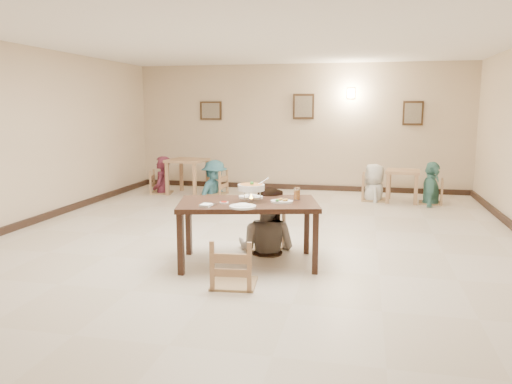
% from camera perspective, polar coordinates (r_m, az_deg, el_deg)
% --- Properties ---
extents(floor, '(10.00, 10.00, 0.00)m').
position_cam_1_polar(floor, '(7.44, -0.20, -5.77)').
color(floor, beige).
rests_on(floor, ground).
extents(ceiling, '(10.00, 10.00, 0.00)m').
position_cam_1_polar(ceiling, '(7.25, -0.21, 17.75)').
color(ceiling, white).
rests_on(ceiling, wall_back).
extents(wall_back, '(10.00, 0.00, 10.00)m').
position_cam_1_polar(wall_back, '(12.11, 4.96, 7.34)').
color(wall_back, beige).
rests_on(wall_back, floor).
extents(wall_front, '(10.00, 0.00, 10.00)m').
position_cam_1_polar(wall_front, '(2.58, -25.03, -1.92)').
color(wall_front, beige).
rests_on(wall_front, floor).
extents(wall_left, '(0.00, 10.00, 10.00)m').
position_cam_1_polar(wall_left, '(8.95, -26.20, 5.60)').
color(wall_left, beige).
rests_on(wall_left, floor).
extents(baseboard_back, '(8.00, 0.06, 0.12)m').
position_cam_1_polar(baseboard_back, '(12.23, 4.85, 0.58)').
color(baseboard_back, black).
rests_on(baseboard_back, floor).
extents(baseboard_left, '(0.06, 10.00, 0.12)m').
position_cam_1_polar(baseboard_left, '(9.12, -25.39, -3.44)').
color(baseboard_left, black).
rests_on(baseboard_left, floor).
extents(picture_a, '(0.55, 0.04, 0.45)m').
position_cam_1_polar(picture_a, '(12.54, -5.19, 9.24)').
color(picture_a, '#352214').
rests_on(picture_a, wall_back).
extents(picture_b, '(0.50, 0.04, 0.60)m').
position_cam_1_polar(picture_b, '(12.05, 5.45, 9.70)').
color(picture_b, '#352214').
rests_on(picture_b, wall_back).
extents(picture_c, '(0.45, 0.04, 0.55)m').
position_cam_1_polar(picture_c, '(12.01, 17.50, 8.59)').
color(picture_c, '#352214').
rests_on(picture_c, wall_back).
extents(wall_sconce, '(0.16, 0.05, 0.22)m').
position_cam_1_polar(wall_sconce, '(11.97, 10.81, 11.01)').
color(wall_sconce, '#FFD88C').
rests_on(wall_sconce, wall_back).
extents(main_table, '(1.90, 1.35, 0.81)m').
position_cam_1_polar(main_table, '(6.29, -0.92, -1.84)').
color(main_table, '#351D14').
rests_on(main_table, floor).
extents(chair_far, '(0.43, 0.43, 0.92)m').
position_cam_1_polar(chair_far, '(6.99, 1.21, -2.91)').
color(chair_far, tan).
rests_on(chair_far, floor).
extents(chair_near, '(0.49, 0.49, 1.05)m').
position_cam_1_polar(chair_near, '(5.58, -2.57, -5.48)').
color(chair_near, tan).
rests_on(chair_near, floor).
extents(main_diner, '(1.01, 0.85, 1.82)m').
position_cam_1_polar(main_diner, '(6.82, 1.24, 0.64)').
color(main_diner, gray).
rests_on(main_diner, floor).
extents(curry_warmer, '(0.38, 0.34, 0.30)m').
position_cam_1_polar(curry_warmer, '(6.25, -0.55, 0.51)').
color(curry_warmer, silver).
rests_on(curry_warmer, main_table).
extents(rice_plate_far, '(0.32, 0.32, 0.07)m').
position_cam_1_polar(rice_plate_far, '(6.52, -0.60, -0.55)').
color(rice_plate_far, white).
rests_on(rice_plate_far, main_table).
extents(rice_plate_near, '(0.32, 0.32, 0.07)m').
position_cam_1_polar(rice_plate_near, '(5.89, -1.53, -1.65)').
color(rice_plate_near, white).
rests_on(rice_plate_near, main_table).
extents(fried_plate, '(0.28, 0.28, 0.06)m').
position_cam_1_polar(fried_plate, '(6.22, 2.94, -1.01)').
color(fried_plate, white).
rests_on(fried_plate, main_table).
extents(chili_dish, '(0.11, 0.11, 0.02)m').
position_cam_1_polar(chili_dish, '(6.17, -3.67, -1.21)').
color(chili_dish, white).
rests_on(chili_dish, main_table).
extents(napkin_cutlery, '(0.17, 0.24, 0.03)m').
position_cam_1_polar(napkin_cutlery, '(6.00, -5.69, -1.51)').
color(napkin_cutlery, white).
rests_on(napkin_cutlery, main_table).
extents(drink_glass, '(0.08, 0.08, 0.16)m').
position_cam_1_polar(drink_glass, '(6.42, 4.70, -0.23)').
color(drink_glass, white).
rests_on(drink_glass, main_table).
extents(bg_table_left, '(0.90, 0.90, 0.81)m').
position_cam_1_polar(bg_table_left, '(11.59, -7.84, 3.06)').
color(bg_table_left, tan).
rests_on(bg_table_left, floor).
extents(bg_table_right, '(0.74, 0.74, 0.68)m').
position_cam_1_polar(bg_table_right, '(10.95, 16.42, 1.73)').
color(bg_table_right, tan).
rests_on(bg_table_right, floor).
extents(bg_chair_ll, '(0.48, 0.48, 1.02)m').
position_cam_1_polar(bg_chair_ll, '(11.80, -10.77, 2.30)').
color(bg_chair_ll, tan).
rests_on(bg_chair_ll, floor).
extents(bg_chair_lr, '(0.49, 0.49, 1.05)m').
position_cam_1_polar(bg_chair_lr, '(11.45, -4.78, 2.31)').
color(bg_chair_lr, tan).
rests_on(bg_chair_lr, floor).
extents(bg_chair_rl, '(0.51, 0.51, 1.09)m').
position_cam_1_polar(bg_chair_rl, '(10.98, 13.39, 1.86)').
color(bg_chair_rl, tan).
rests_on(bg_chair_rl, floor).
extents(bg_chair_rr, '(0.46, 0.46, 0.98)m').
position_cam_1_polar(bg_chair_rr, '(10.94, 19.44, 1.26)').
color(bg_chair_rr, tan).
rests_on(bg_chair_rr, floor).
extents(bg_diner_a, '(0.51, 0.69, 1.73)m').
position_cam_1_polar(bg_diner_a, '(11.76, -10.82, 4.02)').
color(bg_diner_a, maroon).
rests_on(bg_diner_a, floor).
extents(bg_diner_b, '(0.87, 1.15, 1.59)m').
position_cam_1_polar(bg_diner_b, '(11.42, -4.79, 3.64)').
color(bg_diner_b, teal).
rests_on(bg_diner_b, floor).
extents(bg_diner_c, '(0.58, 0.82, 1.58)m').
position_cam_1_polar(bg_diner_c, '(10.95, 13.44, 3.15)').
color(bg_diner_c, silver).
rests_on(bg_diner_c, floor).
extents(bg_diner_d, '(0.58, 1.08, 1.75)m').
position_cam_1_polar(bg_diner_d, '(10.90, 19.55, 3.28)').
color(bg_diner_d, '#549A8B').
rests_on(bg_diner_d, floor).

